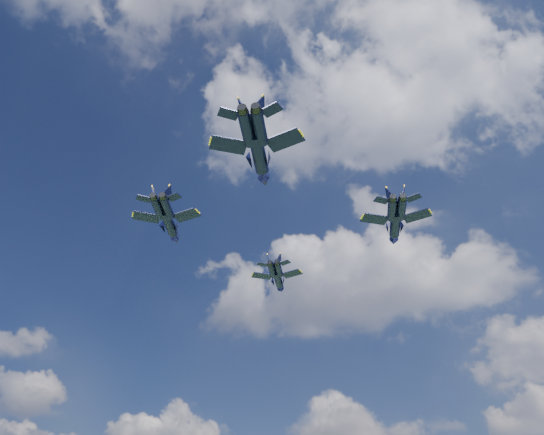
{
  "coord_description": "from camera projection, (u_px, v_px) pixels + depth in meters",
  "views": [
    {
      "loc": [
        22.93,
        -74.03,
        3.33
      ],
      "look_at": [
        -2.72,
        -1.92,
        58.04
      ],
      "focal_mm": 35.0,
      "sensor_mm": 36.0,
      "label": 1
    }
  ],
  "objects": [
    {
      "name": "jet_lead",
      "position": [
        278.0,
        280.0,
        111.93
      ],
      "size": [
        10.65,
        14.1,
        3.32
      ],
      "rotation": [
        0.0,
        0.0,
        0.2
      ],
      "color": "black"
    },
    {
      "name": "jet_left",
      "position": [
        170.0,
        224.0,
        95.76
      ],
      "size": [
        12.01,
        16.17,
        3.81
      ],
      "rotation": [
        0.0,
        0.0,
        0.26
      ],
      "color": "black"
    },
    {
      "name": "jet_slot",
      "position": [
        259.0,
        156.0,
        79.1
      ],
      "size": [
        13.87,
        18.45,
        4.35
      ],
      "rotation": [
        0.0,
        0.0,
        0.22
      ],
      "color": "black"
    },
    {
      "name": "jet_right",
      "position": [
        395.0,
        225.0,
        92.76
      ],
      "size": [
        12.0,
        15.91,
        3.75
      ],
      "rotation": [
        0.0,
        0.0,
        0.21
      ],
      "color": "black"
    }
  ]
}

